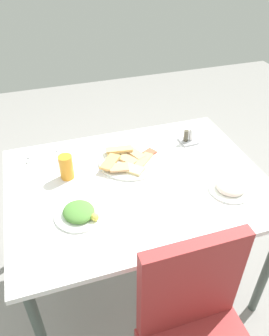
% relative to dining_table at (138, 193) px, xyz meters
% --- Properties ---
extents(ground_plane, '(6.00, 6.00, 0.00)m').
position_rel_dining_table_xyz_m(ground_plane, '(0.00, 0.00, -0.68)').
color(ground_plane, gray).
extents(dining_table, '(1.23, 0.92, 0.75)m').
position_rel_dining_table_xyz_m(dining_table, '(0.00, 0.00, 0.00)').
color(dining_table, white).
rests_on(dining_table, ground_plane).
extents(dining_chair, '(0.42, 0.43, 0.93)m').
position_rel_dining_table_xyz_m(dining_chair, '(-0.02, 0.67, -0.15)').
color(dining_chair, '#A03131').
rests_on(dining_chair, ground_plane).
extents(pide_platter, '(0.33, 0.32, 0.04)m').
position_rel_dining_table_xyz_m(pide_platter, '(-0.01, -0.16, 0.09)').
color(pide_platter, white).
rests_on(pide_platter, dining_table).
extents(salad_plate_greens, '(0.21, 0.21, 0.04)m').
position_rel_dining_table_xyz_m(salad_plate_greens, '(0.31, 0.14, 0.09)').
color(salad_plate_greens, white).
rests_on(salad_plate_greens, dining_table).
extents(salad_plate_rice, '(0.20, 0.20, 0.05)m').
position_rel_dining_table_xyz_m(salad_plate_rice, '(-0.38, 0.20, 0.09)').
color(salad_plate_rice, white).
rests_on(salad_plate_rice, dining_table).
extents(soda_can, '(0.08, 0.08, 0.12)m').
position_rel_dining_table_xyz_m(soda_can, '(0.31, -0.13, 0.14)').
color(soda_can, orange).
rests_on(soda_can, dining_table).
extents(paper_napkin, '(0.14, 0.14, 0.00)m').
position_rel_dining_table_xyz_m(paper_napkin, '(0.41, -0.36, 0.08)').
color(paper_napkin, white).
rests_on(paper_napkin, dining_table).
extents(fork, '(0.16, 0.08, 0.00)m').
position_rel_dining_table_xyz_m(fork, '(0.41, -0.38, 0.08)').
color(fork, silver).
rests_on(fork, paper_napkin).
extents(spoon, '(0.18, 0.09, 0.00)m').
position_rel_dining_table_xyz_m(spoon, '(0.41, -0.35, 0.08)').
color(spoon, silver).
rests_on(spoon, paper_napkin).
extents(condiment_caddy, '(0.09, 0.09, 0.08)m').
position_rel_dining_table_xyz_m(condiment_caddy, '(-0.38, -0.24, 0.10)').
color(condiment_caddy, '#B2B2B7').
rests_on(condiment_caddy, dining_table).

